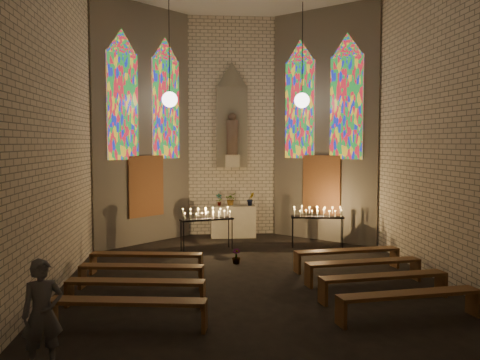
% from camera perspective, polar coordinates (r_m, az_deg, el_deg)
% --- Properties ---
extents(floor, '(12.00, 12.00, 0.00)m').
position_cam_1_polar(floor, '(11.70, 1.35, -10.75)').
color(floor, black).
rests_on(floor, ground).
extents(room, '(8.22, 12.43, 7.00)m').
position_cam_1_polar(room, '(14.69, -0.13, 6.88)').
color(room, beige).
rests_on(room, ground).
extents(altar, '(1.40, 0.60, 1.00)m').
position_cam_1_polar(altar, '(16.92, -0.75, -4.42)').
color(altar, beige).
rests_on(altar, ground).
extents(flower_vase_left, '(0.23, 0.19, 0.38)m').
position_cam_1_polar(flower_vase_left, '(16.82, -2.25, -2.10)').
color(flower_vase_left, '#4C723F').
rests_on(flower_vase_left, altar).
extents(flower_vase_center, '(0.38, 0.34, 0.39)m').
position_cam_1_polar(flower_vase_center, '(16.91, -0.98, -2.05)').
color(flower_vase_center, '#4C723F').
rests_on(flower_vase_center, altar).
extents(flower_vase_right, '(0.27, 0.24, 0.42)m').
position_cam_1_polar(flower_vase_right, '(16.81, 1.14, -2.04)').
color(flower_vase_right, '#4C723F').
rests_on(flower_vase_right, altar).
extents(aisle_flower_pot, '(0.23, 0.23, 0.37)m').
position_cam_1_polar(aisle_flower_pot, '(13.27, -0.41, -8.15)').
color(aisle_flower_pot, '#4C723F').
rests_on(aisle_flower_pot, ground).
extents(votive_stand_left, '(1.53, 0.76, 1.10)m').
position_cam_1_polar(votive_stand_left, '(14.85, -3.57, -3.89)').
color(votive_stand_left, black).
rests_on(votive_stand_left, ground).
extents(votive_stand_right, '(1.53, 0.56, 1.10)m').
position_cam_1_polar(votive_stand_right, '(15.40, 8.26, -3.64)').
color(votive_stand_right, black).
rests_on(votive_stand_right, ground).
extents(pew_left_0, '(2.55, 0.71, 0.48)m').
position_cam_1_polar(pew_left_0, '(12.39, -9.94, -8.10)').
color(pew_left_0, '#573418').
rests_on(pew_left_0, ground).
extents(pew_right_0, '(2.55, 0.71, 0.48)m').
position_cam_1_polar(pew_right_0, '(12.87, 11.35, -7.66)').
color(pew_right_0, '#573418').
rests_on(pew_right_0, ground).
extents(pew_left_1, '(2.55, 0.71, 0.48)m').
position_cam_1_polar(pew_left_1, '(11.23, -10.46, -9.38)').
color(pew_left_1, '#573418').
rests_on(pew_left_1, ground).
extents(pew_right_1, '(2.55, 0.71, 0.48)m').
position_cam_1_polar(pew_right_1, '(11.75, 13.03, -8.81)').
color(pew_right_1, '#573418').
rests_on(pew_right_1, ground).
extents(pew_left_2, '(2.55, 0.71, 0.48)m').
position_cam_1_polar(pew_left_2, '(10.07, -11.09, -10.95)').
color(pew_left_2, '#573418').
rests_on(pew_left_2, ground).
extents(pew_right_2, '(2.55, 0.71, 0.48)m').
position_cam_1_polar(pew_right_2, '(10.65, 15.08, -10.19)').
color(pew_right_2, '#573418').
rests_on(pew_right_2, ground).
extents(pew_left_3, '(2.55, 0.71, 0.48)m').
position_cam_1_polar(pew_left_3, '(8.92, -11.90, -12.93)').
color(pew_left_3, '#573418').
rests_on(pew_left_3, ground).
extents(pew_right_3, '(2.55, 0.71, 0.48)m').
position_cam_1_polar(pew_right_3, '(9.57, 17.62, -11.86)').
color(pew_right_3, '#573418').
rests_on(pew_right_3, ground).
extents(visitor, '(0.62, 0.52, 1.46)m').
position_cam_1_polar(visitor, '(7.68, -20.31, -13.27)').
color(visitor, '#4E4F58').
rests_on(visitor, ground).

